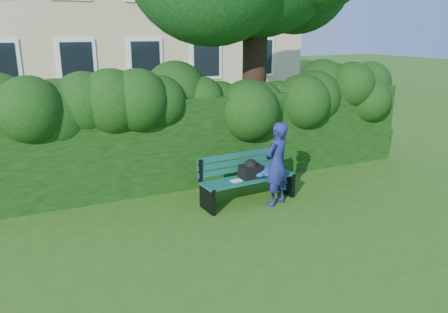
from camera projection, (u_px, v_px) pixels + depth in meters
name	position (u px, v px, depth m)	size (l,w,h in m)	color
ground	(239.00, 220.00, 7.30)	(80.00, 80.00, 0.00)	#2E5418
hedge	(191.00, 139.00, 8.97)	(10.00, 1.00, 1.80)	black
park_bench	(251.00, 175.00, 8.01)	(1.84, 0.70, 0.89)	#0D4235
man_reading	(277.00, 164.00, 7.77)	(0.56, 0.37, 1.53)	navy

